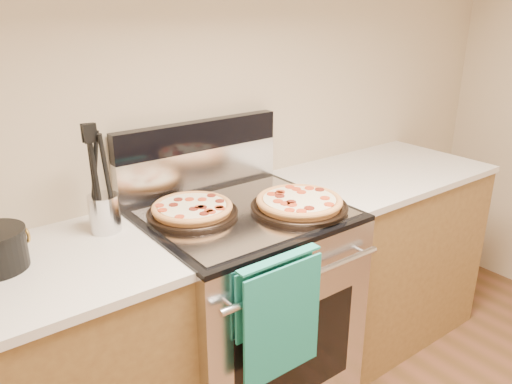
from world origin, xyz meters
TOP-DOWN VIEW (x-y plane):
  - wall_back at (0.00, 2.00)m, footprint 4.00×0.00m
  - range_body at (0.00, 1.65)m, footprint 0.76×0.68m
  - oven_window at (0.00, 1.31)m, footprint 0.56×0.01m
  - cooktop at (0.00, 1.65)m, footprint 0.76×0.68m
  - backsplash_lower at (0.00, 1.96)m, footprint 0.76×0.06m
  - backsplash_upper at (0.00, 1.96)m, footprint 0.76×0.06m
  - oven_handle at (0.00, 1.27)m, footprint 0.70×0.03m
  - dish_towel at (-0.12, 1.27)m, footprint 0.32×0.05m
  - foil_sheet at (0.00, 1.62)m, footprint 0.70×0.55m
  - cabinet_right at (0.88, 1.68)m, footprint 1.00×0.62m
  - countertop_right at (0.88, 1.68)m, footprint 1.02×0.64m
  - pepperoni_pizza_back at (-0.18, 1.72)m, footprint 0.39×0.39m
  - pepperoni_pizza_front at (0.18, 1.52)m, footprint 0.47×0.47m
  - utensil_crock at (-0.48, 1.82)m, footprint 0.11×0.11m

SIDE VIEW (x-z plane):
  - cabinet_right at x=0.88m, z-range 0.00..0.88m
  - range_body at x=0.00m, z-range 0.00..0.90m
  - oven_window at x=0.00m, z-range 0.25..0.65m
  - dish_towel at x=-0.12m, z-range 0.49..0.91m
  - oven_handle at x=0.00m, z-range 0.79..0.81m
  - countertop_right at x=0.88m, z-range 0.88..0.91m
  - cooktop at x=0.00m, z-range 0.90..0.92m
  - foil_sheet at x=0.00m, z-range 0.92..0.93m
  - pepperoni_pizza_back at x=-0.18m, z-range 0.93..0.97m
  - pepperoni_pizza_front at x=0.18m, z-range 0.93..0.98m
  - utensil_crock at x=-0.48m, z-range 0.91..1.05m
  - backsplash_lower at x=0.00m, z-range 0.92..1.10m
  - backsplash_upper at x=0.00m, z-range 1.10..1.22m
  - wall_back at x=0.00m, z-range -0.65..3.35m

